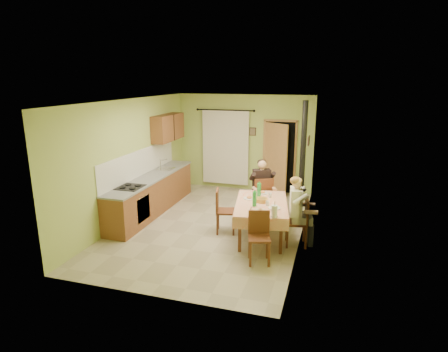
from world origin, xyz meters
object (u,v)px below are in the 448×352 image
(chair_left, at_px, (225,219))
(stove_flue, at_px, (301,181))
(man_far, at_px, (262,182))
(dining_table, at_px, (261,220))
(chair_right, at_px, (297,231))
(man_right, at_px, (298,203))
(chair_near, at_px, (259,247))
(chair_far, at_px, (261,206))

(chair_left, xyz_separation_m, stove_flue, (1.50, 0.91, 0.73))
(chair_left, height_order, man_far, man_far)
(dining_table, xyz_separation_m, stove_flue, (0.71, 0.93, 0.64))
(chair_right, xyz_separation_m, man_right, (-0.01, -0.00, 0.59))
(dining_table, height_order, chair_left, chair_left)
(chair_right, bearing_deg, chair_left, 72.51)
(chair_right, relative_size, chair_left, 1.01)
(chair_left, bearing_deg, stove_flue, 106.88)
(chair_left, height_order, man_right, man_right)
(stove_flue, bearing_deg, man_far, 168.27)
(chair_left, xyz_separation_m, man_right, (1.54, -0.20, 0.59))
(man_far, bearing_deg, dining_table, -105.41)
(man_far, height_order, man_right, same)
(chair_near, xyz_separation_m, stove_flue, (0.52, 2.04, 0.74))
(chair_left, distance_m, stove_flue, 1.90)
(man_far, bearing_deg, man_right, -79.73)
(chair_far, height_order, chair_left, chair_far)
(chair_left, bearing_deg, chair_near, 26.64)
(stove_flue, bearing_deg, chair_near, -104.36)
(chair_right, distance_m, stove_flue, 1.33)
(chair_far, relative_size, chair_near, 1.07)
(chair_near, relative_size, stove_flue, 0.34)
(chair_far, distance_m, stove_flue, 1.19)
(chair_right, distance_m, chair_left, 1.57)
(chair_right, xyz_separation_m, man_far, (-0.98, 1.30, 0.59))
(chair_far, relative_size, chair_right, 1.04)
(stove_flue, bearing_deg, chair_left, -148.86)
(chair_near, relative_size, man_far, 0.68)
(chair_far, bearing_deg, chair_right, -79.19)
(chair_far, height_order, man_far, man_far)
(man_far, height_order, stove_flue, stove_flue)
(dining_table, relative_size, man_far, 1.38)
(chair_near, relative_size, man_right, 0.68)
(chair_left, bearing_deg, chair_far, 137.45)
(man_far, bearing_deg, chair_near, -106.05)
(chair_left, distance_m, man_far, 1.38)
(dining_table, relative_size, chair_near, 2.03)
(chair_near, bearing_deg, stove_flue, -120.37)
(dining_table, bearing_deg, man_far, 90.70)
(dining_table, xyz_separation_m, chair_left, (-0.79, 0.02, -0.09))
(dining_table, xyz_separation_m, man_far, (-0.22, 1.13, 0.50))
(dining_table, distance_m, chair_far, 1.13)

